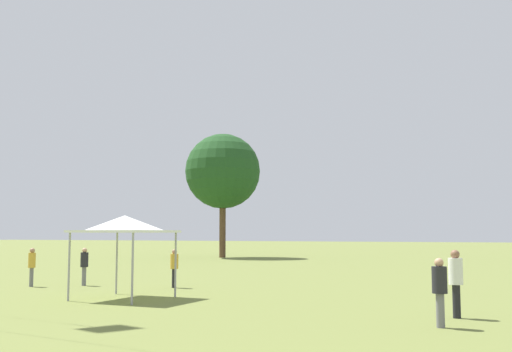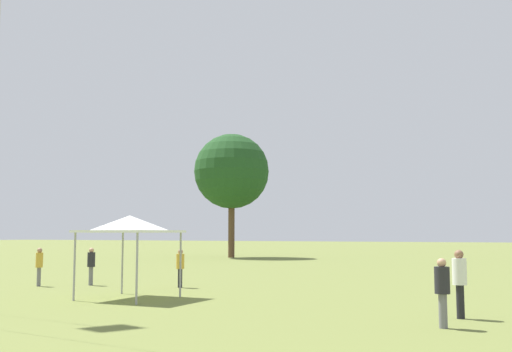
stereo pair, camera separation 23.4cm
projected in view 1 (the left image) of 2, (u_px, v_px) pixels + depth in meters
person_standing_0 at (174, 265)px, 24.24m from camera, size 0.45×0.45×1.55m
person_standing_1 at (32, 263)px, 24.73m from camera, size 0.34×0.34×1.59m
person_standing_4 at (440, 286)px, 14.04m from camera, size 0.43×0.43×1.62m
person_standing_5 at (84, 263)px, 25.23m from camera, size 0.45×0.45×1.58m
person_standing_6 at (456, 277)px, 15.61m from camera, size 0.44×0.44×1.76m
canopy_tent at (125, 225)px, 20.27m from camera, size 2.83×2.83×2.80m
distant_tree_0 at (223, 172)px, 54.73m from camera, size 6.85×6.85×11.28m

